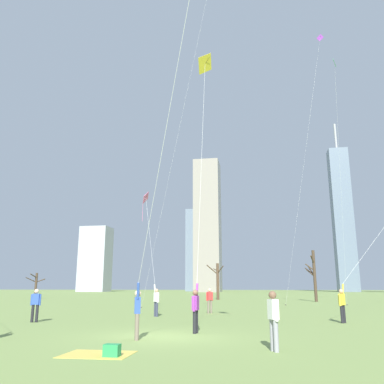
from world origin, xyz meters
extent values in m
plane|color=#7A934C|center=(0.00, 0.00, 0.00)|extent=(400.00, 400.00, 0.00)
cylinder|color=black|center=(7.32, 6.66, 0.42)|extent=(0.14, 0.14, 0.85)
cylinder|color=black|center=(7.45, 6.84, 0.42)|extent=(0.14, 0.14, 0.85)
cube|color=yellow|center=(7.39, 6.75, 1.12)|extent=(0.36, 0.39, 0.54)
sphere|color=tan|center=(7.39, 6.75, 1.51)|extent=(0.22, 0.22, 0.22)
cylinder|color=yellow|center=(7.26, 6.58, 1.09)|extent=(0.09, 0.09, 0.55)
cylinder|color=yellow|center=(7.51, 6.92, 1.59)|extent=(0.19, 0.22, 0.56)
cylinder|color=#33384C|center=(-2.69, 9.32, 0.42)|extent=(0.14, 0.14, 0.85)
cylinder|color=#33384C|center=(-2.84, 9.48, 0.42)|extent=(0.14, 0.14, 0.85)
cube|color=white|center=(-2.77, 9.40, 1.12)|extent=(0.38, 0.39, 0.54)
sphere|color=tan|center=(-2.77, 9.40, 1.51)|extent=(0.22, 0.22, 0.22)
cylinder|color=white|center=(-2.63, 9.25, 1.09)|extent=(0.09, 0.09, 0.55)
cylinder|color=white|center=(-2.91, 9.56, 1.59)|extent=(0.20, 0.21, 0.56)
cube|color=pink|center=(-5.33, 15.20, 8.60)|extent=(0.41, 1.12, 1.04)
cylinder|color=black|center=(-5.33, 15.20, 8.60)|extent=(0.36, 0.17, 0.64)
cylinder|color=pink|center=(-5.53, 15.12, 7.45)|extent=(0.02, 0.02, 1.54)
cylinder|color=silver|center=(-4.12, 12.38, 5.22)|extent=(2.43, 5.66, 6.76)
cylinder|color=#726656|center=(-0.68, -0.97, 0.42)|extent=(0.14, 0.14, 0.85)
cylinder|color=#726656|center=(-0.61, -1.18, 0.42)|extent=(0.14, 0.14, 0.85)
cube|color=#2D4CA5|center=(-0.65, -1.07, 1.12)|extent=(0.30, 0.39, 0.54)
sphere|color=beige|center=(-0.65, -1.07, 1.51)|extent=(0.22, 0.22, 0.22)
cylinder|color=#2D4CA5|center=(-0.72, -0.87, 1.09)|extent=(0.09, 0.09, 0.55)
cylinder|color=#2D4CA5|center=(-0.58, -1.27, 1.59)|extent=(0.15, 0.22, 0.56)
cylinder|color=silver|center=(1.64, -4.74, 8.97)|extent=(4.46, 6.94, 14.26)
cylinder|color=black|center=(0.96, 1.06, 0.42)|extent=(0.14, 0.14, 0.85)
cylinder|color=black|center=(0.99, 1.28, 0.42)|extent=(0.14, 0.14, 0.85)
cube|color=purple|center=(0.98, 1.17, 1.12)|extent=(0.24, 0.36, 0.54)
sphere|color=brown|center=(0.98, 1.17, 1.51)|extent=(0.22, 0.22, 0.22)
cylinder|color=purple|center=(0.95, 0.96, 1.09)|extent=(0.09, 0.09, 0.55)
cylinder|color=purple|center=(1.01, 1.38, 1.59)|extent=(0.12, 0.21, 0.56)
cube|color=yellow|center=(0.50, 7.96, 15.50)|extent=(0.74, 1.56, 1.51)
cylinder|color=black|center=(0.50, 7.96, 15.50)|extent=(0.62, 0.06, 0.92)
cylinder|color=silver|center=(0.75, 4.67, 8.67)|extent=(0.52, 6.60, 13.66)
cylinder|color=#726656|center=(-0.07, 12.70, 0.42)|extent=(0.14, 0.14, 0.85)
cylinder|color=#726656|center=(0.10, 12.85, 0.42)|extent=(0.14, 0.14, 0.85)
cube|color=red|center=(0.01, 12.77, 1.12)|extent=(0.39, 0.37, 0.54)
sphere|color=beige|center=(0.01, 12.77, 1.51)|extent=(0.22, 0.22, 0.22)
cylinder|color=red|center=(-0.15, 12.64, 1.09)|extent=(0.09, 0.09, 0.55)
cylinder|color=red|center=(0.17, 12.91, 1.09)|extent=(0.09, 0.09, 0.55)
cylinder|color=gray|center=(3.89, -2.89, 0.42)|extent=(0.14, 0.14, 0.85)
cylinder|color=gray|center=(3.80, -2.69, 0.42)|extent=(0.14, 0.14, 0.85)
cube|color=white|center=(3.85, -2.79, 1.12)|extent=(0.32, 0.39, 0.54)
sphere|color=brown|center=(3.85, -2.79, 1.51)|extent=(0.22, 0.22, 0.22)
cylinder|color=white|center=(3.93, -2.99, 1.09)|extent=(0.09, 0.09, 0.55)
cylinder|color=white|center=(3.76, -2.60, 1.09)|extent=(0.09, 0.09, 0.55)
cylinder|color=black|center=(-7.86, 4.54, 0.42)|extent=(0.14, 0.14, 0.85)
cylinder|color=black|center=(-7.65, 4.59, 0.42)|extent=(0.14, 0.14, 0.85)
cube|color=#2D4CA5|center=(-7.75, 4.56, 1.12)|extent=(0.38, 0.27, 0.54)
sphere|color=beige|center=(-7.75, 4.56, 1.51)|extent=(0.22, 0.22, 0.22)
cylinder|color=#2D4CA5|center=(-7.96, 4.51, 1.09)|extent=(0.09, 0.09, 0.55)
cylinder|color=#2D4CA5|center=(-7.55, 4.61, 1.09)|extent=(0.09, 0.09, 0.55)
cube|color=green|center=(10.64, 19.24, 21.22)|extent=(0.31, 0.81, 0.84)
cylinder|color=black|center=(10.64, 19.24, 21.22)|extent=(0.19, 0.03, 0.54)
cylinder|color=silver|center=(10.98, 22.94, 10.63)|extent=(0.70, 7.41, 21.18)
cylinder|color=#3F3833|center=(11.33, 26.64, 0.04)|extent=(0.10, 0.10, 0.08)
cube|color=purple|center=(11.00, 27.31, 29.16)|extent=(0.80, 0.26, 0.77)
cylinder|color=black|center=(11.00, 27.31, 29.16)|extent=(0.08, 0.23, 0.49)
cylinder|color=silver|center=(8.30, 26.49, 14.60)|extent=(5.42, 1.64, 29.12)
cylinder|color=#3F3833|center=(5.59, 25.68, 0.04)|extent=(0.10, 0.10, 0.08)
cylinder|color=silver|center=(-3.35, 17.92, 14.79)|extent=(6.37, 1.84, 29.50)
cylinder|color=#3F3833|center=(-6.53, 18.84, 0.04)|extent=(0.10, 0.10, 0.08)
cube|color=#D8BF4C|center=(-0.76, -4.06, 0.01)|extent=(1.83, 1.44, 0.01)
cube|color=#268C4C|center=(-0.26, -4.36, 0.16)|extent=(0.40, 0.28, 0.30)
cylinder|color=#4C3828|center=(-2.53, 40.86, 2.42)|extent=(0.37, 0.37, 4.84)
cylinder|color=#4C3828|center=(-2.09, 40.32, 3.98)|extent=(1.04, 1.23, 1.02)
cylinder|color=#4C3828|center=(-3.20, 40.35, 3.95)|extent=(1.48, 1.18, 1.32)
cylinder|color=#4C3828|center=(-2.86, 41.38, 3.98)|extent=(0.78, 1.12, 0.48)
cylinder|color=#423326|center=(9.63, 35.80, 3.00)|extent=(0.35, 0.35, 5.99)
cylinder|color=#423326|center=(9.36, 36.51, 3.53)|extent=(0.73, 1.57, 1.52)
cylinder|color=#423326|center=(9.20, 36.68, 3.51)|extent=(0.99, 1.84, 1.04)
cylinder|color=#423326|center=(9.14, 35.83, 3.99)|extent=(1.07, 0.20, 0.88)
cylinder|color=#423326|center=(9.42, 35.24, 4.87)|extent=(0.60, 1.27, 0.94)
cylinder|color=#423326|center=(9.25, 36.31, 3.32)|extent=(0.94, 1.17, 0.96)
cylinder|color=#423326|center=(-28.91, 40.07, 1.83)|extent=(0.34, 0.34, 3.65)
cylinder|color=#423326|center=(-28.46, 40.49, 2.59)|extent=(1.03, 0.99, 0.61)
cylinder|color=#423326|center=(-28.92, 39.24, 3.24)|extent=(0.17, 1.69, 0.62)
cylinder|color=#423326|center=(-29.36, 39.42, 2.68)|extent=(1.02, 1.41, 0.76)
cube|color=slate|center=(31.10, 127.54, 24.49)|extent=(6.38, 5.88, 48.98)
cylinder|color=#99999E|center=(31.10, 127.54, 53.95)|extent=(0.80, 0.80, 9.94)
cube|color=slate|center=(-21.17, 135.10, 15.15)|extent=(6.64, 6.52, 30.31)
cube|color=gray|center=(-13.85, 115.09, 21.48)|extent=(8.26, 9.02, 42.95)
cube|color=#9EA3AD|center=(-53.48, 117.79, 11.01)|extent=(9.55, 8.00, 22.02)
camera|label=1|loc=(3.61, -14.71, 1.74)|focal=37.53mm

